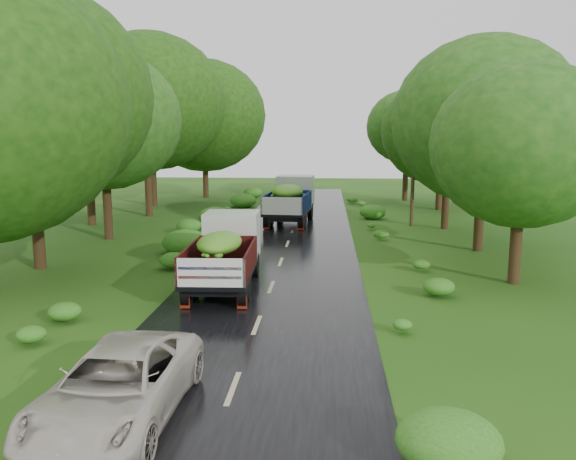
# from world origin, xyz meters

# --- Properties ---
(ground) EXTENTS (120.00, 120.00, 0.00)m
(ground) POSITION_xyz_m (0.00, 0.00, 0.00)
(ground) COLOR #17470F
(ground) RESTS_ON ground
(road) EXTENTS (6.50, 80.00, 0.02)m
(road) POSITION_xyz_m (0.00, 5.00, 0.01)
(road) COLOR black
(road) RESTS_ON ground
(road_lines) EXTENTS (0.12, 69.60, 0.00)m
(road_lines) POSITION_xyz_m (0.00, 6.00, 0.02)
(road_lines) COLOR #BFB78C
(road_lines) RESTS_ON road
(truck_near) EXTENTS (2.22, 5.82, 2.42)m
(truck_near) POSITION_xyz_m (-1.58, 7.97, 1.37)
(truck_near) COLOR black
(truck_near) RESTS_ON ground
(truck_far) EXTENTS (2.82, 6.66, 2.73)m
(truck_far) POSITION_xyz_m (-0.28, 22.97, 1.54)
(truck_far) COLOR black
(truck_far) RESTS_ON ground
(car) EXTENTS (2.34, 4.85, 1.33)m
(car) POSITION_xyz_m (-1.88, -1.44, 0.69)
(car) COLOR beige
(car) RESTS_ON road
(utility_pole) EXTENTS (1.37, 0.25, 7.80)m
(utility_pole) POSITION_xyz_m (6.88, 22.13, 4.02)
(utility_pole) COLOR #382616
(utility_pole) RESTS_ON ground
(trees_left) EXTENTS (7.86, 34.24, 9.87)m
(trees_left) POSITION_xyz_m (-10.01, 21.48, 6.74)
(trees_left) COLOR black
(trees_left) RESTS_ON ground
(trees_right) EXTENTS (5.50, 30.11, 7.74)m
(trees_right) POSITION_xyz_m (8.98, 22.50, 5.46)
(trees_right) COLOR black
(trees_right) RESTS_ON ground
(shrubs) EXTENTS (11.90, 44.00, 0.70)m
(shrubs) POSITION_xyz_m (0.00, 14.00, 0.35)
(shrubs) COLOR #2E6718
(shrubs) RESTS_ON ground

